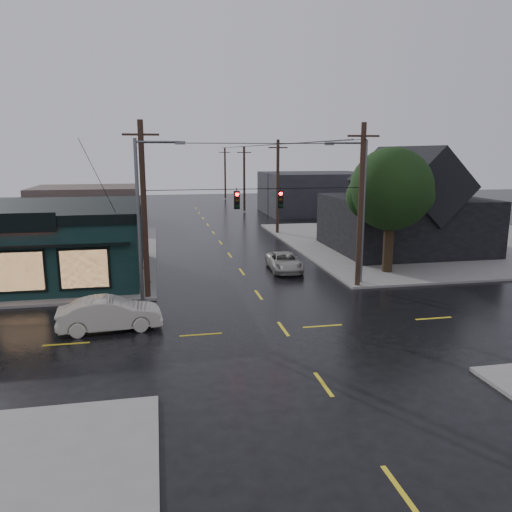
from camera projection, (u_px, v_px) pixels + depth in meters
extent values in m
plane|color=black|center=(283.00, 329.00, 24.18)|extent=(160.00, 160.00, 0.00)
cube|color=slate|center=(436.00, 242.00, 47.18)|extent=(28.00, 28.00, 0.15)
cube|color=black|center=(18.00, 246.00, 33.33)|extent=(16.00, 12.00, 4.20)
cube|color=black|center=(15.00, 210.00, 32.84)|extent=(16.30, 12.30, 0.60)
cube|color=black|center=(404.00, 223.00, 42.87)|extent=(12.00, 11.00, 4.50)
cylinder|color=black|center=(389.00, 240.00, 34.78)|extent=(0.70, 0.70, 4.50)
sphere|color=black|center=(391.00, 189.00, 34.06)|extent=(5.69, 5.69, 5.69)
cylinder|color=black|center=(257.00, 189.00, 29.13)|extent=(13.00, 0.04, 0.04)
cube|color=#3F322E|center=(87.00, 205.00, 59.46)|extent=(12.00, 10.00, 4.40)
cube|color=black|center=(315.00, 193.00, 69.86)|extent=(14.00, 12.00, 5.60)
imported|color=beige|center=(110.00, 314.00, 23.92)|extent=(4.98, 2.10, 1.60)
imported|color=#A39F96|center=(284.00, 262.00, 35.93)|extent=(2.38, 4.75, 1.29)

